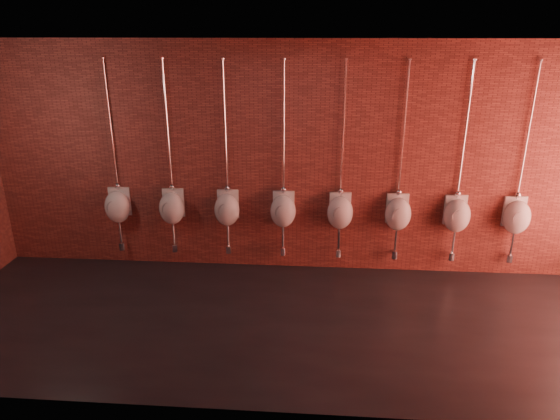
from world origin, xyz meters
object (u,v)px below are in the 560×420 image
(urinal_4, at_px, (340,211))
(urinal_6, at_px, (457,214))
(urinal_3, at_px, (283,210))
(urinal_0, at_px, (118,206))
(urinal_2, at_px, (227,208))
(urinal_1, at_px, (172,207))
(urinal_7, at_px, (517,216))
(urinal_5, at_px, (398,213))

(urinal_4, relative_size, urinal_6, 1.00)
(urinal_3, xyz_separation_m, urinal_6, (2.38, 0.00, 0.00))
(urinal_0, height_order, urinal_2, same)
(urinal_1, distance_m, urinal_2, 0.79)
(urinal_7, bearing_deg, urinal_0, 180.00)
(urinal_0, bearing_deg, urinal_2, 0.00)
(urinal_3, relative_size, urinal_6, 1.00)
(urinal_6, bearing_deg, urinal_7, 0.00)
(urinal_1, relative_size, urinal_3, 1.00)
(urinal_2, height_order, urinal_4, same)
(urinal_0, bearing_deg, urinal_4, 0.00)
(urinal_2, bearing_deg, urinal_0, 180.00)
(urinal_5, height_order, urinal_6, same)
(urinal_5, relative_size, urinal_6, 1.00)
(urinal_5, bearing_deg, urinal_4, 180.00)
(urinal_7, bearing_deg, urinal_2, 180.00)
(urinal_2, height_order, urinal_3, same)
(urinal_5, relative_size, urinal_7, 1.00)
(urinal_3, height_order, urinal_6, same)
(urinal_3, xyz_separation_m, urinal_7, (3.17, 0.00, 0.00))
(urinal_1, bearing_deg, urinal_4, 0.00)
(urinal_5, bearing_deg, urinal_6, 0.00)
(urinal_2, bearing_deg, urinal_3, 0.00)
(urinal_1, height_order, urinal_6, same)
(urinal_4, height_order, urinal_6, same)
(urinal_1, relative_size, urinal_5, 1.00)
(urinal_2, xyz_separation_m, urinal_5, (2.38, 0.00, 0.00))
(urinal_2, xyz_separation_m, urinal_7, (3.96, 0.00, 0.00))
(urinal_4, xyz_separation_m, urinal_7, (2.38, 0.00, 0.00))
(urinal_4, bearing_deg, urinal_3, 180.00)
(urinal_4, bearing_deg, urinal_5, 0.00)
(urinal_4, height_order, urinal_5, same)
(urinal_1, xyz_separation_m, urinal_7, (4.76, 0.00, 0.00))
(urinal_0, xyz_separation_m, urinal_5, (3.96, 0.00, 0.00))
(urinal_3, distance_m, urinal_5, 1.59)
(urinal_0, height_order, urinal_7, same)
(urinal_0, xyz_separation_m, urinal_4, (3.17, 0.00, 0.00))
(urinal_4, bearing_deg, urinal_1, 180.00)
(urinal_0, xyz_separation_m, urinal_1, (0.79, 0.00, 0.00))
(urinal_6, bearing_deg, urinal_5, 180.00)
(urinal_3, bearing_deg, urinal_0, 180.00)
(urinal_0, height_order, urinal_5, same)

